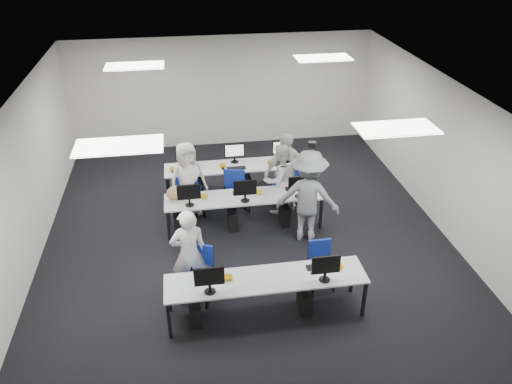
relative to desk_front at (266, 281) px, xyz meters
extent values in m
plane|color=black|center=(0.00, 2.40, -0.68)|extent=(9.00, 9.00, 0.00)
plane|color=white|center=(0.00, 2.40, 2.32)|extent=(9.00, 9.00, 0.00)
cube|color=silver|center=(0.00, 6.90, 0.82)|extent=(8.00, 0.02, 3.00)
cube|color=silver|center=(0.00, -2.10, 0.82)|extent=(8.00, 0.02, 3.00)
cube|color=silver|center=(-4.00, 2.40, 0.82)|extent=(0.02, 9.00, 3.00)
cube|color=silver|center=(4.00, 2.40, 0.82)|extent=(0.02, 9.00, 3.00)
cube|color=white|center=(-2.00, 0.40, 2.30)|extent=(1.20, 0.60, 0.02)
cube|color=white|center=(2.00, 0.40, 2.30)|extent=(1.20, 0.60, 0.02)
cube|color=white|center=(-2.00, 4.40, 2.30)|extent=(1.20, 0.60, 0.02)
cube|color=white|center=(2.00, 4.40, 2.30)|extent=(1.20, 0.60, 0.02)
cube|color=silver|center=(0.00, 0.00, 0.03)|extent=(3.20, 0.70, 0.03)
cube|color=black|center=(-1.55, -0.30, -0.33)|extent=(0.05, 0.05, 0.70)
cube|color=black|center=(-1.55, 0.30, -0.33)|extent=(0.05, 0.05, 0.70)
cube|color=black|center=(1.55, -0.30, -0.33)|extent=(0.05, 0.05, 0.70)
cube|color=black|center=(1.55, 0.30, -0.33)|extent=(0.05, 0.05, 0.70)
cube|color=silver|center=(0.00, 2.60, 0.03)|extent=(3.20, 0.70, 0.03)
cube|color=black|center=(-1.55, 2.30, -0.33)|extent=(0.05, 0.05, 0.70)
cube|color=black|center=(-1.55, 2.90, -0.33)|extent=(0.05, 0.05, 0.70)
cube|color=black|center=(1.55, 2.30, -0.33)|extent=(0.05, 0.05, 0.70)
cube|color=black|center=(1.55, 2.90, -0.33)|extent=(0.05, 0.05, 0.70)
cube|color=silver|center=(0.00, 4.00, 0.03)|extent=(3.20, 0.70, 0.03)
cube|color=black|center=(-1.55, 3.70, -0.33)|extent=(0.05, 0.05, 0.70)
cube|color=black|center=(-1.55, 4.30, -0.33)|extent=(0.05, 0.05, 0.70)
cube|color=black|center=(1.55, 3.70, -0.33)|extent=(0.05, 0.05, 0.70)
cube|color=black|center=(1.55, 4.30, -0.33)|extent=(0.05, 0.05, 0.70)
cube|color=#0C64A7|center=(-0.90, -0.18, 0.35)|extent=(0.46, 0.04, 0.32)
cube|color=black|center=(-0.90, 0.14, 0.06)|extent=(0.42, 0.14, 0.02)
ellipsoid|color=black|center=(-0.60, 0.14, 0.07)|extent=(0.07, 0.10, 0.04)
cube|color=black|center=(-1.15, 0.00, -0.47)|extent=(0.18, 0.40, 0.42)
cube|color=white|center=(0.90, -0.18, 0.35)|extent=(0.46, 0.04, 0.32)
cube|color=black|center=(0.90, 0.14, 0.06)|extent=(0.42, 0.14, 0.02)
ellipsoid|color=black|center=(1.20, 0.14, 0.07)|extent=(0.07, 0.10, 0.04)
cube|color=black|center=(0.65, 0.00, -0.47)|extent=(0.18, 0.40, 0.42)
cube|color=white|center=(-1.10, 2.42, 0.35)|extent=(0.46, 0.04, 0.32)
cube|color=black|center=(-1.10, 2.74, 0.06)|extent=(0.42, 0.14, 0.02)
ellipsoid|color=black|center=(-0.80, 2.74, 0.07)|extent=(0.07, 0.10, 0.04)
cube|color=black|center=(-1.35, 2.60, -0.47)|extent=(0.18, 0.40, 0.42)
cube|color=white|center=(0.00, 2.42, 0.35)|extent=(0.46, 0.04, 0.32)
cube|color=black|center=(0.00, 2.74, 0.06)|extent=(0.42, 0.14, 0.02)
ellipsoid|color=black|center=(0.30, 2.74, 0.07)|extent=(0.07, 0.10, 0.04)
cube|color=black|center=(-0.25, 2.60, -0.47)|extent=(0.18, 0.40, 0.42)
cube|color=white|center=(1.10, 2.42, 0.35)|extent=(0.46, 0.04, 0.32)
cube|color=black|center=(1.10, 2.74, 0.06)|extent=(0.42, 0.14, 0.02)
ellipsoid|color=black|center=(1.40, 2.74, 0.07)|extent=(0.07, 0.10, 0.04)
cube|color=black|center=(0.85, 2.60, -0.47)|extent=(0.18, 0.40, 0.42)
cube|color=white|center=(-1.10, 4.18, 0.35)|extent=(0.46, 0.04, 0.32)
cube|color=black|center=(-1.10, 3.86, 0.06)|extent=(0.42, 0.14, 0.02)
ellipsoid|color=black|center=(-1.40, 3.86, 0.07)|extent=(0.07, 0.10, 0.04)
cube|color=black|center=(-0.85, 4.00, -0.47)|extent=(0.18, 0.40, 0.42)
cube|color=white|center=(0.00, 4.18, 0.35)|extent=(0.46, 0.04, 0.32)
cube|color=black|center=(0.00, 3.86, 0.06)|extent=(0.42, 0.14, 0.02)
ellipsoid|color=black|center=(-0.30, 3.86, 0.07)|extent=(0.07, 0.10, 0.04)
cube|color=black|center=(0.25, 4.00, -0.47)|extent=(0.18, 0.40, 0.42)
cube|color=white|center=(1.10, 4.18, 0.35)|extent=(0.46, 0.04, 0.32)
cube|color=black|center=(1.10, 3.86, 0.06)|extent=(0.42, 0.14, 0.02)
ellipsoid|color=black|center=(0.80, 3.86, 0.07)|extent=(0.07, 0.10, 0.04)
cube|color=black|center=(1.35, 4.00, -0.47)|extent=(0.18, 0.40, 0.42)
cube|color=navy|center=(-1.07, 0.56, -0.19)|extent=(0.60, 0.59, 0.06)
cube|color=navy|center=(-0.99, 0.75, 0.09)|extent=(0.44, 0.21, 0.38)
cube|color=navy|center=(1.07, 0.55, -0.25)|extent=(0.42, 0.40, 0.06)
cube|color=navy|center=(1.07, 0.73, -0.01)|extent=(0.39, 0.05, 0.34)
cube|color=navy|center=(-1.04, 3.26, -0.22)|extent=(0.52, 0.51, 0.06)
cube|color=navy|center=(-1.09, 3.46, 0.04)|extent=(0.42, 0.14, 0.36)
cube|color=navy|center=(-0.05, 3.27, -0.26)|extent=(0.50, 0.49, 0.06)
cube|color=navy|center=(-0.10, 3.44, -0.02)|extent=(0.38, 0.16, 0.33)
cube|color=navy|center=(1.02, 3.13, -0.25)|extent=(0.48, 0.47, 0.06)
cube|color=navy|center=(0.98, 3.32, -0.01)|extent=(0.39, 0.12, 0.34)
cube|color=navy|center=(-1.08, 3.47, -0.22)|extent=(0.54, 0.53, 0.06)
cube|color=navy|center=(-1.14, 3.28, 0.03)|extent=(0.41, 0.18, 0.36)
cube|color=navy|center=(-0.07, 3.55, -0.18)|extent=(0.55, 0.54, 0.06)
cube|color=navy|center=(-0.11, 3.34, 0.10)|extent=(0.45, 0.14, 0.39)
cube|color=navy|center=(1.01, 3.42, -0.20)|extent=(0.57, 0.56, 0.06)
cube|color=navy|center=(1.07, 3.22, 0.07)|extent=(0.43, 0.18, 0.38)
ellipsoid|color=#9A7D4F|center=(-1.37, 2.70, 0.20)|extent=(0.38, 0.27, 0.29)
imported|color=beige|center=(-1.18, 0.69, 0.16)|extent=(0.65, 0.46, 1.68)
imported|color=beige|center=(0.84, 3.10, 0.11)|extent=(0.95, 0.86, 1.59)
imported|color=beige|center=(-1.10, 3.33, 0.15)|extent=(0.94, 0.77, 1.65)
imported|color=beige|center=(0.97, 3.27, 0.20)|extent=(1.11, 0.81, 1.75)
imported|color=gray|center=(1.17, 2.00, 0.28)|extent=(1.41, 1.10, 1.92)
cube|color=black|center=(1.23, 2.17, 1.30)|extent=(0.19, 0.22, 0.10)
camera|label=1|loc=(-1.11, -6.05, 5.14)|focal=35.00mm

